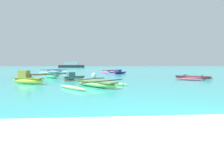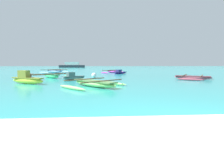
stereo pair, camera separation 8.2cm
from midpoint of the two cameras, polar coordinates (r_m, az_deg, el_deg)
name	(u,v)px [view 1 (the left image)]	position (r m, az deg, el deg)	size (l,w,h in m)	color
ground_plane	(215,135)	(4.25, 30.09, -16.79)	(240.00, 240.00, 0.00)	teal
moored_boat_0	(27,75)	(20.90, -26.18, -0.24)	(2.15, 2.57, 0.42)	brown
moored_boat_1	(120,72)	(25.59, 2.47, 0.70)	(2.29, 2.12, 0.64)	#302B8E
moored_boat_2	(73,77)	(16.46, -12.70, -0.80)	(2.17, 1.79, 0.71)	slate
moored_boat_3	(27,79)	(14.08, -26.12, -1.38)	(2.78, 1.69, 0.98)	#D2DB3B
moored_boat_4	(95,83)	(11.14, -5.93, -2.90)	(4.34, 4.26, 0.46)	#93DE70
moored_boat_5	(51,76)	(19.01, -19.29, -0.47)	(4.64, 4.58, 0.45)	#43D981
moored_boat_6	(54,71)	(30.89, -18.46, 1.03)	(4.65, 4.92, 0.52)	#95BEE6
moored_boat_7	(113,71)	(28.87, 0.14, 1.00)	(4.09, 4.25, 0.46)	#C93DB7
moored_boat_8	(193,77)	(18.48, 24.71, -0.82)	(3.86, 4.24, 0.37)	#9C4152
mooring_buoy_0	(94,75)	(18.57, -6.02, -0.23)	(0.52, 0.52, 0.52)	white
distant_ferry	(71,65)	(74.46, -13.12, 2.93)	(10.38, 2.28, 2.28)	#2D333D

